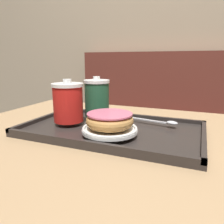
# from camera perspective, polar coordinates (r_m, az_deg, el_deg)

# --- Properties ---
(wall_behind) EXTENTS (8.00, 0.05, 2.40)m
(wall_behind) POSITION_cam_1_polar(r_m,az_deg,el_deg) (1.71, 14.93, 21.67)
(wall_behind) COLOR tan
(wall_behind) RESTS_ON ground_plane
(booth_bench) EXTENTS (1.33, 0.44, 1.00)m
(booth_bench) POSITION_cam_1_polar(r_m,az_deg,el_deg) (1.58, 13.38, -10.27)
(booth_bench) COLOR brown
(booth_bench) RESTS_ON ground_plane
(cafe_table) EXTENTS (1.06, 0.83, 0.72)m
(cafe_table) POSITION_cam_1_polar(r_m,az_deg,el_deg) (0.73, -0.74, -17.66)
(cafe_table) COLOR tan
(cafe_table) RESTS_ON ground_plane
(serving_tray) EXTENTS (0.54, 0.32, 0.02)m
(serving_tray) POSITION_cam_1_polar(r_m,az_deg,el_deg) (0.68, -0.00, -4.65)
(serving_tray) COLOR #282321
(serving_tray) RESTS_ON cafe_table
(coffee_cup_front) EXTENTS (0.10, 0.10, 0.14)m
(coffee_cup_front) POSITION_cam_1_polar(r_m,az_deg,el_deg) (0.71, -11.41, 2.54)
(coffee_cup_front) COLOR red
(coffee_cup_front) RESTS_ON serving_tray
(coffee_cup_rear) EXTENTS (0.09, 0.09, 0.14)m
(coffee_cup_rear) POSITION_cam_1_polar(r_m,az_deg,el_deg) (0.77, -3.97, 3.71)
(coffee_cup_rear) COLOR #235638
(coffee_cup_rear) RESTS_ON serving_tray
(plate_with_chocolate_donut) EXTENTS (0.16, 0.16, 0.01)m
(plate_with_chocolate_donut) POSITION_cam_1_polar(r_m,az_deg,el_deg) (0.61, -0.59, -4.54)
(plate_with_chocolate_donut) COLOR white
(plate_with_chocolate_donut) RESTS_ON serving_tray
(donut_chocolate_glazed) EXTENTS (0.13, 0.13, 0.04)m
(donut_chocolate_glazed) POSITION_cam_1_polar(r_m,az_deg,el_deg) (0.60, -0.59, -2.10)
(donut_chocolate_glazed) COLOR tan
(donut_chocolate_glazed) RESTS_ON plate_with_chocolate_donut
(spoon) EXTENTS (0.16, 0.04, 0.01)m
(spoon) POSITION_cam_1_polar(r_m,az_deg,el_deg) (0.71, 13.41, -2.54)
(spoon) COLOR silver
(spoon) RESTS_ON serving_tray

